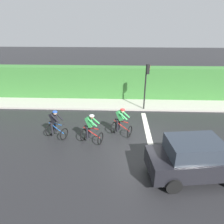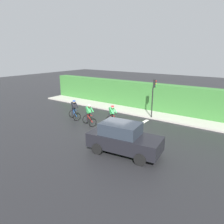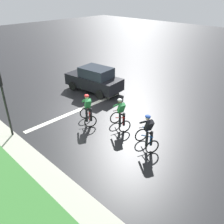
{
  "view_description": "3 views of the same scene",
  "coord_description": "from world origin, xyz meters",
  "px_view_note": "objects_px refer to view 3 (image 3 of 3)",
  "views": [
    {
      "loc": [
        -9.65,
        1.02,
        6.13
      ],
      "look_at": [
        0.82,
        1.44,
        1.29
      ],
      "focal_mm": 32.58,
      "sensor_mm": 36.0,
      "label": 1
    },
    {
      "loc": [
        -11.88,
        -7.91,
        5.54
      ],
      "look_at": [
        0.79,
        1.1,
        1.03
      ],
      "focal_mm": 33.42,
      "sensor_mm": 36.0,
      "label": 2
    },
    {
      "loc": [
        7.59,
        9.61,
        6.58
      ],
      "look_at": [
        -0.28,
        1.93,
        0.74
      ],
      "focal_mm": 37.64,
      "sensor_mm": 36.0,
      "label": 3
    }
  ],
  "objects_px": {
    "car_black": "(94,79)",
    "cyclist_lead": "(148,133)",
    "traffic_light_near_crossing": "(3,96)",
    "cyclist_mid": "(88,110)",
    "cyclist_second": "(120,115)"
  },
  "relations": [
    {
      "from": "cyclist_second",
      "to": "traffic_light_near_crossing",
      "type": "xyz_separation_m",
      "value": [
        4.36,
        -3.33,
        1.43
      ]
    },
    {
      "from": "cyclist_mid",
      "to": "traffic_light_near_crossing",
      "type": "xyz_separation_m",
      "value": [
        3.52,
        -1.73,
        1.43
      ]
    },
    {
      "from": "cyclist_mid",
      "to": "traffic_light_near_crossing",
      "type": "height_order",
      "value": "traffic_light_near_crossing"
    },
    {
      "from": "cyclist_second",
      "to": "car_black",
      "type": "height_order",
      "value": "car_black"
    },
    {
      "from": "car_black",
      "to": "cyclist_lead",
      "type": "bearing_deg",
      "value": 67.19
    },
    {
      "from": "car_black",
      "to": "traffic_light_near_crossing",
      "type": "xyz_separation_m",
      "value": [
        6.79,
        1.38,
        1.35
      ]
    },
    {
      "from": "cyclist_mid",
      "to": "cyclist_lead",
      "type": "bearing_deg",
      "value": 96.77
    },
    {
      "from": "cyclist_second",
      "to": "cyclist_mid",
      "type": "xyz_separation_m",
      "value": [
        0.84,
        -1.6,
        0.0
      ]
    },
    {
      "from": "car_black",
      "to": "cyclist_mid",
      "type": "bearing_deg",
      "value": 43.63
    },
    {
      "from": "cyclist_second",
      "to": "traffic_light_near_crossing",
      "type": "distance_m",
      "value": 5.67
    },
    {
      "from": "cyclist_lead",
      "to": "cyclist_mid",
      "type": "bearing_deg",
      "value": -83.23
    },
    {
      "from": "cyclist_lead",
      "to": "car_black",
      "type": "height_order",
      "value": "car_black"
    },
    {
      "from": "cyclist_second",
      "to": "traffic_light_near_crossing",
      "type": "height_order",
      "value": "traffic_light_near_crossing"
    },
    {
      "from": "cyclist_lead",
      "to": "traffic_light_near_crossing",
      "type": "bearing_deg",
      "value": -53.59
    },
    {
      "from": "traffic_light_near_crossing",
      "to": "cyclist_mid",
      "type": "bearing_deg",
      "value": 153.8
    }
  ]
}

